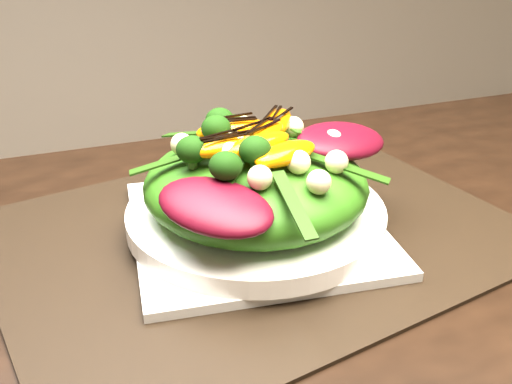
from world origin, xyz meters
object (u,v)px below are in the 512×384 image
object	(u,v)px
dining_table	(484,325)
placemat	(256,232)
lettuce_mound	(256,184)
plate_base	(256,227)
salad_bowl	(256,214)
orange_segment	(244,138)

from	to	relation	value
dining_table	placemat	xyz separation A→B (m)	(-0.14, 0.17, 0.02)
lettuce_mound	plate_base	bearing A→B (deg)	-135.00
plate_base	salad_bowl	world-z (taller)	salad_bowl
placemat	orange_segment	size ratio (longest dim) A/B	7.31
dining_table	salad_bowl	size ratio (longest dim) A/B	6.53
dining_table	placemat	distance (m)	0.22
plate_base	orange_segment	distance (m)	0.09
dining_table	salad_bowl	world-z (taller)	dining_table
salad_bowl	dining_table	bearing A→B (deg)	-50.91
orange_segment	plate_base	bearing A→B (deg)	-40.36
plate_base	salad_bowl	distance (m)	0.01
dining_table	lettuce_mound	distance (m)	0.23
orange_segment	salad_bowl	bearing A→B (deg)	-40.36
dining_table	salad_bowl	bearing A→B (deg)	129.09
dining_table	orange_segment	xyz separation A→B (m)	(-0.15, 0.18, 0.12)
dining_table	orange_segment	distance (m)	0.26
salad_bowl	orange_segment	world-z (taller)	orange_segment
lettuce_mound	orange_segment	distance (m)	0.05
placemat	lettuce_mound	distance (m)	0.05
salad_bowl	placemat	bearing A→B (deg)	45.00
dining_table	lettuce_mound	xyz separation A→B (m)	(-0.14, 0.17, 0.07)
salad_bowl	orange_segment	size ratio (longest dim) A/B	3.74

